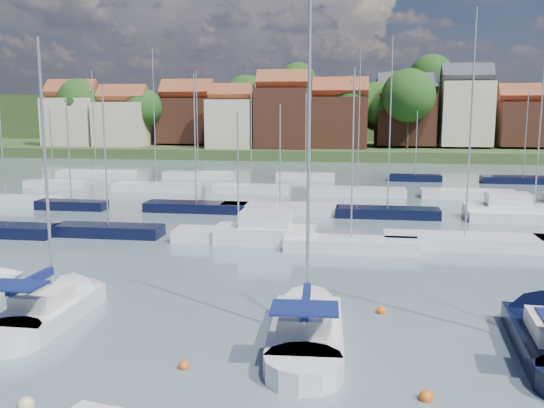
# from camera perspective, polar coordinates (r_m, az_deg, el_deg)

# --- Properties ---
(ground) EXTENTS (260.00, 260.00, 0.00)m
(ground) POSITION_cam_1_polar(r_m,az_deg,el_deg) (61.55, 7.26, 0.29)
(ground) COLOR #495963
(ground) RESTS_ON ground
(sailboat_left) EXTENTS (2.66, 9.83, 13.42)m
(sailboat_left) POSITION_cam_1_polar(r_m,az_deg,el_deg) (30.05, -19.31, -9.00)
(sailboat_left) COLOR silver
(sailboat_left) RESTS_ON ground
(sailboat_centre) EXTENTS (3.49, 10.93, 14.69)m
(sailboat_centre) POSITION_cam_1_polar(r_m,az_deg,el_deg) (26.28, 3.37, -11.14)
(sailboat_centre) COLOR silver
(sailboat_centre) RESTS_ON ground
(buoy_b) EXTENTS (0.54, 0.54, 0.54)m
(buoy_b) POSITION_cam_1_polar(r_m,az_deg,el_deg) (21.78, -22.13, -17.35)
(buoy_b) COLOR beige
(buoy_b) RESTS_ON ground
(buoy_c) EXTENTS (0.41, 0.41, 0.41)m
(buoy_c) POSITION_cam_1_polar(r_m,az_deg,el_deg) (23.17, -8.27, -15.07)
(buoy_c) COLOR #D85914
(buoy_c) RESTS_ON ground
(buoy_d) EXTENTS (0.48, 0.48, 0.48)m
(buoy_d) POSITION_cam_1_polar(r_m,az_deg,el_deg) (21.39, 14.30, -17.44)
(buoy_d) COLOR #D85914
(buoy_d) RESTS_ON ground
(buoy_e) EXTENTS (0.46, 0.46, 0.46)m
(buoy_e) POSITION_cam_1_polar(r_m,az_deg,el_deg) (28.96, 10.26, -10.06)
(buoy_e) COLOR #D85914
(buoy_e) RESTS_ON ground
(marina_field) EXTENTS (79.62, 41.41, 15.93)m
(marina_field) POSITION_cam_1_polar(r_m,az_deg,el_deg) (56.68, 9.08, -0.08)
(marina_field) COLOR silver
(marina_field) RESTS_ON ground
(far_shore_town) EXTENTS (212.46, 90.00, 22.27)m
(far_shore_town) POSITION_cam_1_polar(r_m,az_deg,el_deg) (153.55, 8.99, 7.31)
(far_shore_town) COLOR #3B4B25
(far_shore_town) RESTS_ON ground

